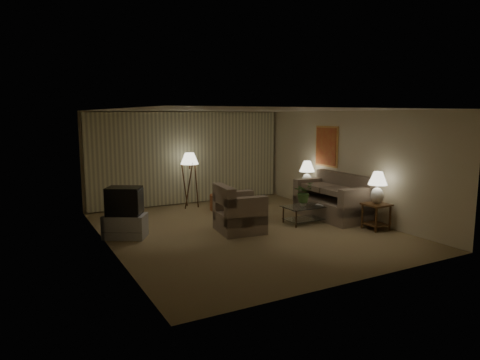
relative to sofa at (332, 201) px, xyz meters
name	(u,v)px	position (x,y,z in m)	size (l,w,h in m)	color
ground	(245,230)	(-2.50, 0.03, -0.44)	(7.00, 7.00, 0.00)	olive
room_shell	(217,149)	(-2.48, 1.54, 1.31)	(6.04, 7.02, 2.72)	beige
sofa	(332,201)	(0.00, 0.00, 0.00)	(2.00, 1.02, 0.89)	#856F5F
armchair	(240,213)	(-2.68, -0.02, -0.02)	(1.22, 1.18, 0.84)	#856F5F
side_table_near	(376,212)	(0.15, -1.35, -0.03)	(0.53, 0.53, 0.60)	#3D2310
side_table_far	(306,194)	(0.15, 1.25, -0.05)	(0.45, 0.38, 0.60)	#3D2310
table_lamp_near	(378,185)	(0.15, -1.35, 0.59)	(0.43, 0.43, 0.73)	white
table_lamp_far	(307,172)	(0.15, 1.25, 0.59)	(0.42, 0.42, 0.73)	white
coffee_table	(308,211)	(-0.83, -0.10, -0.16)	(1.22, 0.67, 0.41)	silver
tv_cabinet	(125,226)	(-5.05, 0.71, -0.19)	(1.02, 0.91, 0.50)	#B0B0B3
crt_tv	(124,201)	(-5.05, 0.71, 0.35)	(0.85, 0.78, 0.59)	black
floor_lamp	(190,179)	(-2.70, 2.87, 0.37)	(0.50, 0.50, 1.55)	#3D2310
ottoman	(221,202)	(-2.06, 2.17, -0.23)	(0.64, 0.64, 0.43)	#A66438
vase	(303,203)	(-0.98, -0.10, 0.05)	(0.16, 0.16, 0.16)	silver
flowers	(304,189)	(-0.98, -0.10, 0.39)	(0.45, 0.39, 0.50)	#466F31
book	(319,205)	(-0.58, -0.20, -0.02)	(0.15, 0.20, 0.02)	olive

